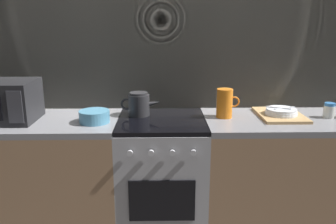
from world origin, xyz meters
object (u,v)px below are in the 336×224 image
object	(u,v)px
microwave	(0,101)
spice_jar	(329,110)
dish_pile	(280,113)
kettle	(139,104)
pitcher	(225,103)
stove_unit	(162,179)
mixing_bowl	(94,116)

from	to	relation	value
microwave	spice_jar	xyz separation A→B (m)	(2.23, 0.03, -0.08)
spice_jar	dish_pile	bearing A→B (deg)	174.68
microwave	kettle	world-z (taller)	microwave
kettle	dish_pile	bearing A→B (deg)	-3.13
pitcher	dish_pile	size ratio (longest dim) A/B	0.50
stove_unit	mixing_bowl	distance (m)	0.66
stove_unit	microwave	bearing A→B (deg)	-179.29
spice_jar	mixing_bowl	bearing A→B (deg)	-177.07
stove_unit	dish_pile	distance (m)	0.96
stove_unit	pitcher	bearing A→B (deg)	5.19
kettle	microwave	bearing A→B (deg)	-172.89
pitcher	dish_pile	world-z (taller)	pitcher
mixing_bowl	kettle	bearing A→B (deg)	30.32
dish_pile	stove_unit	bearing A→B (deg)	-176.82
mixing_bowl	pitcher	distance (m)	0.89
spice_jar	microwave	bearing A→B (deg)	-179.25
stove_unit	kettle	distance (m)	0.56
pitcher	mixing_bowl	bearing A→B (deg)	-173.16
stove_unit	pitcher	distance (m)	0.70
dish_pile	microwave	bearing A→B (deg)	-178.21
dish_pile	spice_jar	world-z (taller)	spice_jar
pitcher	dish_pile	bearing A→B (deg)	0.97
kettle	spice_jar	size ratio (longest dim) A/B	2.71
stove_unit	spice_jar	bearing A→B (deg)	0.79
kettle	mixing_bowl	world-z (taller)	kettle
microwave	dish_pile	size ratio (longest dim) A/B	1.15
pitcher	spice_jar	bearing A→B (deg)	-1.87
kettle	mixing_bowl	size ratio (longest dim) A/B	1.42
kettle	spice_jar	xyz separation A→B (m)	(1.32, -0.08, -0.03)
dish_pile	spice_jar	bearing A→B (deg)	-5.32
stove_unit	microwave	xyz separation A→B (m)	(-1.07, -0.01, 0.59)
stove_unit	microwave	size ratio (longest dim) A/B	1.96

